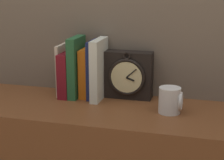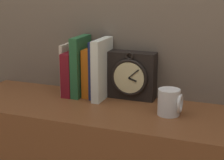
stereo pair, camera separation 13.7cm
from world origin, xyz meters
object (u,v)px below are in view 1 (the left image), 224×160
at_px(clock, 128,75).
at_px(mug, 171,100).
at_px(book_slot2_green, 77,67).
at_px(book_slot4_navy, 93,69).
at_px(book_slot1_maroon, 68,74).
at_px(book_slot0_cream, 63,70).
at_px(book_slot3_orange, 87,73).
at_px(book_slot5_white, 99,69).

relative_size(clock, mug, 2.09).
xyz_separation_m(clock, mug, (0.19, -0.13, -0.05)).
height_order(book_slot2_green, book_slot4_navy, book_slot2_green).
relative_size(clock, book_slot1_maroon, 1.10).
distance_m(clock, book_slot4_navy, 0.15).
xyz_separation_m(book_slot2_green, book_slot4_navy, (0.07, 0.01, -0.01)).
bearing_deg(book_slot2_green, book_slot1_maroon, -178.37).
bearing_deg(book_slot0_cream, mug, -13.41).
distance_m(clock, mug, 0.23).
bearing_deg(mug, book_slot1_maroon, 167.16).
relative_size(book_slot2_green, book_slot4_navy, 1.05).
xyz_separation_m(book_slot3_orange, book_slot5_white, (0.06, -0.02, 0.02)).
distance_m(book_slot0_cream, book_slot5_white, 0.17).
bearing_deg(mug, book_slot3_orange, 162.60).
height_order(book_slot3_orange, mug, book_slot3_orange).
relative_size(book_slot4_navy, mug, 2.46).
distance_m(book_slot4_navy, book_slot5_white, 0.03).
relative_size(book_slot1_maroon, book_slot5_white, 0.75).
xyz_separation_m(book_slot4_navy, mug, (0.33, -0.11, -0.07)).
bearing_deg(book_slot1_maroon, book_slot3_orange, 8.99).
height_order(book_slot0_cream, book_slot1_maroon, book_slot0_cream).
xyz_separation_m(clock, book_slot5_white, (-0.11, -0.04, 0.03)).
height_order(book_slot2_green, book_slot3_orange, book_slot2_green).
distance_m(clock, book_slot0_cream, 0.28).
bearing_deg(book_slot5_white, book_slot1_maroon, 176.77).
bearing_deg(book_slot1_maroon, book_slot0_cream, 157.98).
bearing_deg(book_slot0_cream, book_slot4_navy, -1.82).
xyz_separation_m(book_slot1_maroon, book_slot3_orange, (0.08, 0.01, 0.01)).
bearing_deg(book_slot1_maroon, book_slot4_navy, 3.65).
xyz_separation_m(book_slot0_cream, book_slot3_orange, (0.11, 0.00, -0.01)).
distance_m(book_slot2_green, book_slot3_orange, 0.05).
distance_m(book_slot4_navy, mug, 0.35).
xyz_separation_m(clock, book_slot4_navy, (-0.14, -0.03, 0.02)).
relative_size(book_slot5_white, mug, 2.56).
relative_size(book_slot0_cream, mug, 2.23).
distance_m(book_slot0_cream, mug, 0.48).
distance_m(book_slot2_green, book_slot4_navy, 0.07).
height_order(clock, book_slot3_orange, same).
relative_size(clock, book_slot0_cream, 0.94).
xyz_separation_m(clock, book_slot3_orange, (-0.17, -0.02, 0.00)).
bearing_deg(book_slot3_orange, book_slot0_cream, -179.24).
relative_size(book_slot0_cream, book_slot5_white, 0.87).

